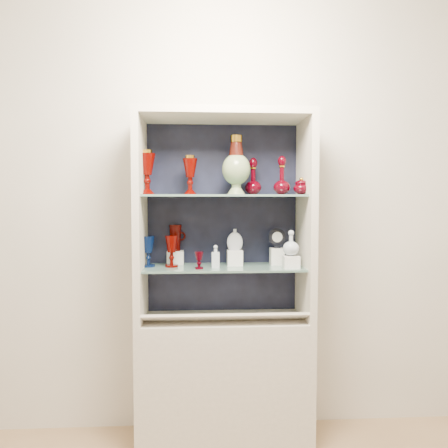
{
  "coord_description": "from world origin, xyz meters",
  "views": [
    {
      "loc": [
        -0.15,
        -0.99,
        1.44
      ],
      "look_at": [
        0.0,
        1.53,
        1.3
      ],
      "focal_mm": 35.0,
      "sensor_mm": 36.0,
      "label": 1
    }
  ],
  "objects": [
    {
      "name": "ruby_decanter_a",
      "position": [
        0.33,
        1.51,
        1.59
      ],
      "size": [
        0.1,
        0.1,
        0.25
      ],
      "primitive_type": null,
      "rotation": [
        0.0,
        0.0,
        -0.04
      ],
      "color": "#430009",
      "rests_on": "shelf_upper"
    },
    {
      "name": "ruby_goblet_tall",
      "position": [
        -0.3,
        1.55,
        1.14
      ],
      "size": [
        0.09,
        0.09,
        0.18
      ],
      "primitive_type": null,
      "rotation": [
        0.0,
        0.0,
        0.16
      ],
      "color": "#4F0400",
      "rests_on": "shelf_lower"
    },
    {
      "name": "cabinet_side_right",
      "position": [
        0.48,
        1.53,
        1.32
      ],
      "size": [
        0.04,
        0.4,
        1.15
      ],
      "primitive_type": "cube",
      "color": "beige",
      "rests_on": "cabinet_base"
    },
    {
      "name": "label_card_0",
      "position": [
        -0.24,
        1.42,
        0.8
      ],
      "size": [
        0.1,
        0.06,
        0.03
      ],
      "primitive_type": "cube",
      "rotation": [
        -0.44,
        0.0,
        0.0
      ],
      "color": "white",
      "rests_on": "label_ledge"
    },
    {
      "name": "cabinet_base",
      "position": [
        0.0,
        1.53,
        0.38
      ],
      "size": [
        1.0,
        0.4,
        0.75
      ],
      "primitive_type": "cube",
      "color": "beige",
      "rests_on": "ground"
    },
    {
      "name": "pedestal_lamp_left",
      "position": [
        -0.44,
        1.54,
        1.6
      ],
      "size": [
        0.1,
        0.1,
        0.25
      ],
      "primitive_type": null,
      "rotation": [
        0.0,
        0.0,
        0.04
      ],
      "color": "#4F0400",
      "rests_on": "shelf_upper"
    },
    {
      "name": "riser_cameo_medallion",
      "position": [
        0.32,
        1.6,
        1.1
      ],
      "size": [
        0.08,
        0.08,
        0.1
      ],
      "primitive_type": "cube",
      "color": "silver",
      "rests_on": "shelf_lower"
    },
    {
      "name": "cameo_medallion",
      "position": [
        0.32,
        1.6,
        1.21
      ],
      "size": [
        0.1,
        0.04,
        0.12
      ],
      "primitive_type": null,
      "rotation": [
        0.0,
        0.0,
        0.04
      ],
      "color": "black",
      "rests_on": "riser_cameo_medallion"
    },
    {
      "name": "label_card_1",
      "position": [
        0.06,
        1.42,
        0.8
      ],
      "size": [
        0.1,
        0.06,
        0.03
      ],
      "primitive_type": "cube",
      "rotation": [
        -0.44,
        0.0,
        0.0
      ],
      "color": "white",
      "rests_on": "label_ledge"
    },
    {
      "name": "riser_clear_round_decanter",
      "position": [
        0.38,
        1.47,
        1.08
      ],
      "size": [
        0.09,
        0.09,
        0.07
      ],
      "primitive_type": "cube",
      "color": "silver",
      "rests_on": "shelf_lower"
    },
    {
      "name": "shelf_lower",
      "position": [
        0.0,
        1.55,
        1.04
      ],
      "size": [
        0.92,
        0.34,
        0.01
      ],
      "primitive_type": "cube",
      "color": "slate",
      "rests_on": "cabinet_side_left"
    },
    {
      "name": "wall_back",
      "position": [
        0.0,
        1.75,
        1.4
      ],
      "size": [
        3.5,
        0.02,
        2.8
      ],
      "primitive_type": "cube",
      "color": "beige",
      "rests_on": "ground"
    },
    {
      "name": "cabinet_top_cap",
      "position": [
        0.0,
        1.53,
        1.92
      ],
      "size": [
        1.0,
        0.4,
        0.04
      ],
      "primitive_type": "cube",
      "color": "beige",
      "rests_on": "cabinet_side_left"
    },
    {
      "name": "riser_flat_flask",
      "position": [
        0.07,
        1.59,
        1.09
      ],
      "size": [
        0.09,
        0.09,
        0.09
      ],
      "primitive_type": "cube",
      "color": "silver",
      "rests_on": "shelf_lower"
    },
    {
      "name": "ruby_goblet_small",
      "position": [
        -0.15,
        1.46,
        1.1
      ],
      "size": [
        0.05,
        0.05,
        0.1
      ],
      "primitive_type": null,
      "rotation": [
        0.0,
        0.0,
        -0.02
      ],
      "color": "#430009",
      "rests_on": "shelf_lower"
    },
    {
      "name": "enamel_urn",
      "position": [
        0.07,
        1.52,
        1.64
      ],
      "size": [
        0.2,
        0.2,
        0.34
      ],
      "primitive_type": null,
      "rotation": [
        0.0,
        0.0,
        0.25
      ],
      "color": "#0A4217",
      "rests_on": "shelf_upper"
    },
    {
      "name": "clear_square_bottle",
      "position": [
        -0.05,
        1.51,
        1.12
      ],
      "size": [
        0.05,
        0.05,
        0.13
      ],
      "primitive_type": null,
      "rotation": [
        0.0,
        0.0,
        -0.02
      ],
      "color": "#AAB7C5",
      "rests_on": "shelf_lower"
    },
    {
      "name": "cobalt_goblet",
      "position": [
        -0.44,
        1.56,
        1.14
      ],
      "size": [
        0.09,
        0.09,
        0.18
      ],
      "primitive_type": null,
      "rotation": [
        0.0,
        0.0,
        0.17
      ],
      "color": "#05143C",
      "rests_on": "shelf_lower"
    },
    {
      "name": "shelf_upper",
      "position": [
        0.0,
        1.55,
        1.46
      ],
      "size": [
        0.92,
        0.34,
        0.01
      ],
      "primitive_type": "cube",
      "color": "slate",
      "rests_on": "cabinet_side_left"
    },
    {
      "name": "ruby_pitcher",
      "position": [
        -0.29,
        1.67,
        1.21
      ],
      "size": [
        0.14,
        0.11,
        0.16
      ],
      "primitive_type": null,
      "rotation": [
        0.0,
        0.0,
        0.35
      ],
      "color": "#4F0400",
      "rests_on": "riser_ruby_pitcher"
    },
    {
      "name": "label_card_2",
      "position": [
        0.31,
        1.42,
        0.8
      ],
      "size": [
        0.1,
        0.06,
        0.03
      ],
      "primitive_type": "cube",
      "rotation": [
        -0.44,
        0.0,
        0.0
      ],
      "color": "white",
      "rests_on": "label_ledge"
    },
    {
      "name": "pedestal_lamp_right",
      "position": [
        -0.2,
        1.55,
        1.58
      ],
      "size": [
        0.09,
        0.09,
        0.23
      ],
      "primitive_type": null,
      "rotation": [
        0.0,
        0.0,
        0.0
      ],
      "color": "#4F0400",
      "rests_on": "shelf_upper"
    },
    {
      "name": "clear_round_decanter",
      "position": [
        0.38,
        1.47,
        1.19
      ],
      "size": [
        0.12,
        0.12,
        0.14
      ],
      "primitive_type": null,
      "rotation": [
        0.0,
        0.0,
        0.34
      ],
      "color": "#AAB7C5",
      "rests_on": "riser_clear_round_decanter"
    },
    {
      "name": "ruby_decanter_b",
      "position": [
        0.18,
        1.61,
        1.59
      ],
      "size": [
        0.1,
        0.1,
        0.23
      ],
      "primitive_type": null,
      "rotation": [
        0.0,
        0.0,
        -0.02
      ],
      "color": "#430009",
      "rests_on": "shelf_upper"
    },
    {
      "name": "riser_ruby_pitcher",
      "position": [
        -0.29,
        1.67,
        1.09
      ],
      "size": [
        0.1,
        0.1,
        0.08
      ],
      "primitive_type": "cube",
      "color": "silver",
      "rests_on": "shelf_lower"
    },
    {
      "name": "flat_flask",
      "position": [
        0.07,
        1.59,
        1.21
      ],
      "size": [
        0.1,
        0.04,
        0.13
      ],
      "primitive_type": null,
      "rotation": [
        0.0,
        0.0,
        -0.05
      ],
      "color": "silver",
      "rests_on": "riser_flat_flask"
    },
    {
      "name": "lidded_bowl",
      "position": [
        0.44,
        1.49,
        1.52
      ],
      "size": [
        0.11,
        0.11,
        0.1
      ],
      "primitive_type": null,
      "rotation": [
        0.0,
        0.0,
        -0.33
      ],
      "color": "#430009",
      "rests_on": "shelf_upper"
    },
    {
      "name": "label_ledge",
      "position": [
        0.0,
        1.42,
        0.78
      ],
      "size": [
        0.92,
        0.17,
        0.09
      ],
      "primitive_type": "cube",
      "rotation": [
        -0.44,
        0.0,
        0.0
      ],
      "color": "beige",
      "rests_on": "cabinet_base"
    },
    {
      "name": "cabinet_back_panel",
      "position": [
        0.0,
        1.72,
        1.32
      ],
      "size": [
        0.98,
        0.02,
        1.15
      ],
      "primitive_type": "cube",
      "color": "black",
      "rests_on": "cabinet_base"
    },
    {
      "name": "cabinet_side_left",
      "position": [
        -0.48,
        1.53,
        1.32
      ],
      "size": [
        0.04,
        0.4,
        1.15
      ],
      "primitive_type": "cube",
      "color": "beige",
      "rests_on": "cabinet_base"
    }
  ]
}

